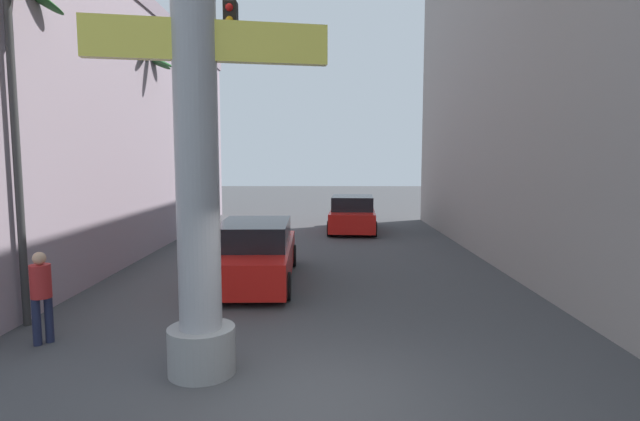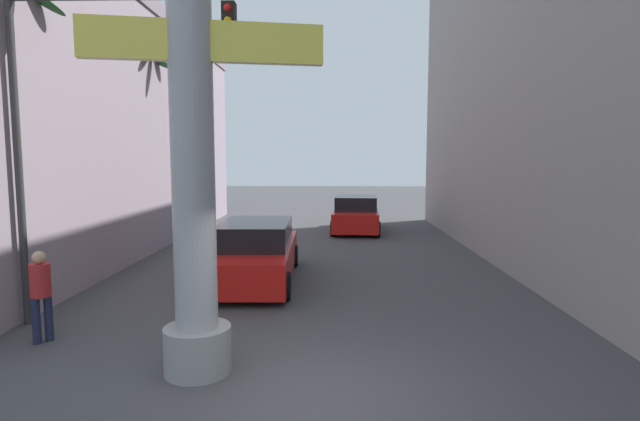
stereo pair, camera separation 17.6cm
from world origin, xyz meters
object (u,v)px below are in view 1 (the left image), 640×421
object	(u,v)px
street_lamp	(545,100)
pedestrian_far_left	(205,216)
palm_tree_mid_left	(143,125)
neon_sign_pole	(194,13)
car_far	(352,215)
pedestrian_curb_left	(41,291)
traffic_light_mast	(90,97)
car_lead	(255,253)

from	to	relation	value
street_lamp	pedestrian_far_left	distance (m)	13.03
palm_tree_mid_left	neon_sign_pole	bearing A→B (deg)	-66.22
car_far	pedestrian_curb_left	bearing A→B (deg)	-114.34
street_lamp	traffic_light_mast	distance (m)	9.78
palm_tree_mid_left	car_far	bearing A→B (deg)	33.55
street_lamp	pedestrian_far_left	size ratio (longest dim) A/B	4.63
car_lead	car_far	world-z (taller)	same
neon_sign_pole	pedestrian_curb_left	world-z (taller)	neon_sign_pole
car_far	pedestrian_curb_left	xyz separation A→B (m)	(-6.10, -13.48, 0.20)
neon_sign_pole	street_lamp	size ratio (longest dim) A/B	1.33
pedestrian_far_left	car_lead	bearing A→B (deg)	-66.66
pedestrian_far_left	car_far	bearing A→B (deg)	20.62
palm_tree_mid_left	pedestrian_curb_left	bearing A→B (deg)	-81.67
car_lead	car_far	xyz separation A→B (m)	(3.05, 9.00, -0.00)
car_far	palm_tree_mid_left	xyz separation A→B (m)	(-7.36, -4.88, 3.57)
neon_sign_pole	palm_tree_mid_left	world-z (taller)	neon_sign_pole
traffic_light_mast	car_lead	world-z (taller)	traffic_light_mast
street_lamp	pedestrian_curb_left	world-z (taller)	street_lamp
street_lamp	traffic_light_mast	size ratio (longest dim) A/B	1.22
neon_sign_pole	palm_tree_mid_left	size ratio (longest dim) A/B	1.49
street_lamp	traffic_light_mast	bearing A→B (deg)	-164.79
neon_sign_pole	street_lamp	xyz separation A→B (m)	(6.95, 4.67, -0.67)
traffic_light_mast	palm_tree_mid_left	xyz separation A→B (m)	(-1.82, 7.65, -0.01)
pedestrian_curb_left	pedestrian_far_left	size ratio (longest dim) A/B	0.99
traffic_light_mast	pedestrian_curb_left	size ratio (longest dim) A/B	3.84
neon_sign_pole	street_lamp	world-z (taller)	neon_sign_pole
car_far	neon_sign_pole	bearing A→B (deg)	-101.80
car_lead	pedestrian_curb_left	size ratio (longest dim) A/B	3.19
neon_sign_pole	car_lead	distance (m)	7.20
traffic_light_mast	palm_tree_mid_left	bearing A→B (deg)	103.35
street_lamp	car_far	bearing A→B (deg)	111.33
street_lamp	traffic_light_mast	xyz separation A→B (m)	(-9.43, -2.56, -0.23)
pedestrian_far_left	street_lamp	bearing A→B (deg)	-38.08
neon_sign_pole	palm_tree_mid_left	distance (m)	10.70
neon_sign_pole	traffic_light_mast	size ratio (longest dim) A/B	1.62
pedestrian_curb_left	neon_sign_pole	bearing A→B (deg)	-20.84
car_lead	pedestrian_far_left	size ratio (longest dim) A/B	3.16
pedestrian_far_left	pedestrian_curb_left	bearing A→B (deg)	-90.68
street_lamp	pedestrian_curb_left	size ratio (longest dim) A/B	4.67
street_lamp	car_far	distance (m)	11.36
pedestrian_far_left	neon_sign_pole	bearing A→B (deg)	-76.80
car_far	pedestrian_far_left	size ratio (longest dim) A/B	2.70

